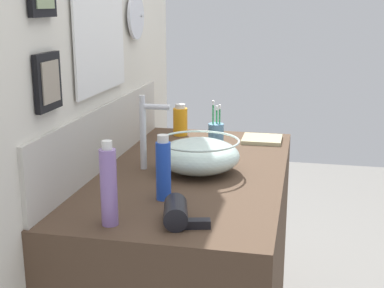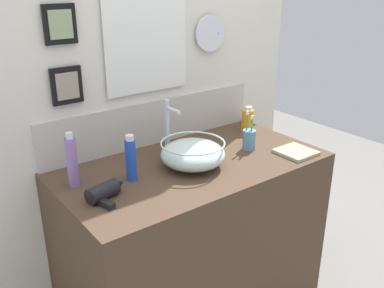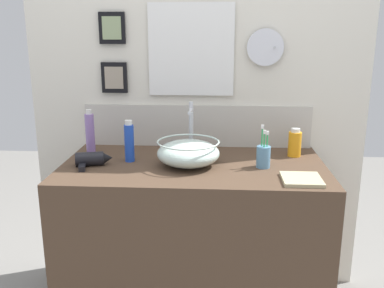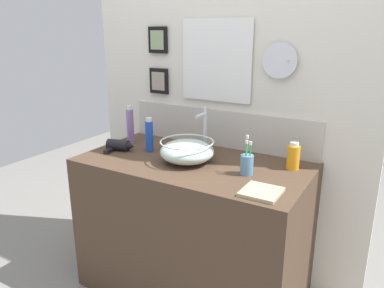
% 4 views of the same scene
% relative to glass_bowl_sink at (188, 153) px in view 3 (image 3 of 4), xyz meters
% --- Properties ---
extents(vanity_counter, '(1.27, 0.67, 0.83)m').
position_rel_glass_bowl_sink_xyz_m(vanity_counter, '(0.02, 0.03, -0.48)').
color(vanity_counter, '#4C3828').
rests_on(vanity_counter, ground).
extents(back_panel, '(1.84, 0.10, 2.57)m').
position_rel_glass_bowl_sink_xyz_m(back_panel, '(0.02, 0.39, 0.38)').
color(back_panel, silver).
rests_on(back_panel, ground).
extents(glass_bowl_sink, '(0.30, 0.30, 0.12)m').
position_rel_glass_bowl_sink_xyz_m(glass_bowl_sink, '(0.00, 0.00, 0.00)').
color(glass_bowl_sink, silver).
rests_on(glass_bowl_sink, vanity_counter).
extents(faucet, '(0.02, 0.12, 0.28)m').
position_rel_glass_bowl_sink_xyz_m(faucet, '(-0.00, 0.20, 0.09)').
color(faucet, silver).
rests_on(faucet, vanity_counter).
extents(hair_drier, '(0.18, 0.16, 0.07)m').
position_rel_glass_bowl_sink_xyz_m(hair_drier, '(-0.46, -0.03, -0.03)').
color(hair_drier, black).
rests_on(hair_drier, vanity_counter).
extents(toothbrush_cup, '(0.07, 0.07, 0.20)m').
position_rel_glass_bowl_sink_xyz_m(toothbrush_cup, '(0.36, -0.00, -0.01)').
color(toothbrush_cup, '#598CB2').
rests_on(toothbrush_cup, vanity_counter).
extents(spray_bottle, '(0.07, 0.07, 0.15)m').
position_rel_glass_bowl_sink_xyz_m(spray_bottle, '(0.53, 0.19, 0.00)').
color(spray_bottle, orange).
rests_on(spray_bottle, vanity_counter).
extents(shampoo_bottle, '(0.05, 0.05, 0.24)m').
position_rel_glass_bowl_sink_xyz_m(shampoo_bottle, '(-0.52, 0.15, 0.05)').
color(shampoo_bottle, '#8C6BB2').
rests_on(shampoo_bottle, vanity_counter).
extents(soap_dispenser, '(0.05, 0.05, 0.21)m').
position_rel_glass_bowl_sink_xyz_m(soap_dispenser, '(-0.29, 0.05, 0.03)').
color(soap_dispenser, blue).
rests_on(soap_dispenser, vanity_counter).
extents(hand_towel, '(0.17, 0.17, 0.02)m').
position_rel_glass_bowl_sink_xyz_m(hand_towel, '(0.50, -0.19, -0.06)').
color(hand_towel, tan).
rests_on(hand_towel, vanity_counter).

